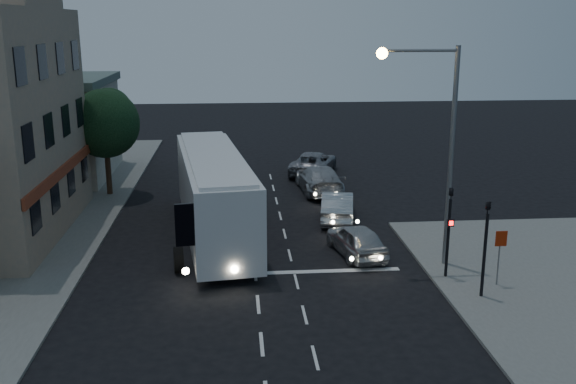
{
  "coord_description": "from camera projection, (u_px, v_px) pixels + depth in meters",
  "views": [
    {
      "loc": [
        -0.71,
        -22.6,
        9.96
      ],
      "look_at": [
        1.74,
        6.64,
        2.2
      ],
      "focal_mm": 40.0,
      "sensor_mm": 36.0,
      "label": 1
    }
  ],
  "objects": [
    {
      "name": "low_building_north",
      "position": [
        38.0,
        127.0,
        41.68
      ],
      "size": [
        9.4,
        9.4,
        6.5
      ],
      "color": "#A09991",
      "rests_on": "sidewalk_far"
    },
    {
      "name": "car_suv",
      "position": [
        356.0,
        240.0,
        28.22
      ],
      "size": [
        2.45,
        4.37,
        1.4
      ],
      "primitive_type": "imported",
      "rotation": [
        0.0,
        0.0,
        3.34
      ],
      "color": "#B9B9B9",
      "rests_on": "ground"
    },
    {
      "name": "road_markings",
      "position": [
        284.0,
        261.0,
        27.66
      ],
      "size": [
        8.0,
        30.55,
        0.01
      ],
      "color": "silver",
      "rests_on": "ground"
    },
    {
      "name": "traffic_signal_side",
      "position": [
        486.0,
        237.0,
        23.27
      ],
      "size": [
        0.18,
        0.15,
        4.1
      ],
      "color": "black",
      "rests_on": "sidewalk_near"
    },
    {
      "name": "streetlight",
      "position": [
        437.0,
        132.0,
        25.62
      ],
      "size": [
        3.32,
        0.44,
        9.0
      ],
      "color": "slate",
      "rests_on": "sidewalk_near"
    },
    {
      "name": "ground",
      "position": [
        257.0,
        293.0,
        24.37
      ],
      "size": [
        120.0,
        120.0,
        0.0
      ],
      "primitive_type": "plane",
      "color": "black"
    },
    {
      "name": "car_sedan_b",
      "position": [
        319.0,
        179.0,
        38.74
      ],
      "size": [
        2.64,
        5.74,
        1.62
      ],
      "primitive_type": "imported",
      "rotation": [
        0.0,
        0.0,
        3.21
      ],
      "color": "#A9A9AB",
      "rests_on": "ground"
    },
    {
      "name": "regulatory_sign",
      "position": [
        500.0,
        249.0,
        24.49
      ],
      "size": [
        0.45,
        0.12,
        2.2
      ],
      "color": "slate",
      "rests_on": "sidewalk_near"
    },
    {
      "name": "tour_bus",
      "position": [
        214.0,
        192.0,
        30.42
      ],
      "size": [
        4.38,
        13.39,
        4.03
      ],
      "rotation": [
        0.0,
        0.0,
        0.13
      ],
      "color": "silver",
      "rests_on": "ground"
    },
    {
      "name": "street_tree",
      "position": [
        105.0,
        120.0,
        37.03
      ],
      "size": [
        4.0,
        4.0,
        6.2
      ],
      "color": "black",
      "rests_on": "sidewalk_far"
    },
    {
      "name": "car_sedan_a",
      "position": [
        337.0,
        206.0,
        33.25
      ],
      "size": [
        2.35,
        4.77,
        1.5
      ],
      "primitive_type": "imported",
      "rotation": [
        0.0,
        0.0,
        2.97
      ],
      "color": "silver",
      "rests_on": "ground"
    },
    {
      "name": "car_sedan_c",
      "position": [
        313.0,
        163.0,
        43.49
      ],
      "size": [
        4.09,
        5.99,
        1.52
      ],
      "primitive_type": "imported",
      "rotation": [
        0.0,
        0.0,
        2.83
      ],
      "color": "gray",
      "rests_on": "ground"
    },
    {
      "name": "traffic_signal_main",
      "position": [
        449.0,
        221.0,
        25.12
      ],
      "size": [
        0.25,
        0.35,
        4.1
      ],
      "color": "black",
      "rests_on": "sidewalk_near"
    }
  ]
}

